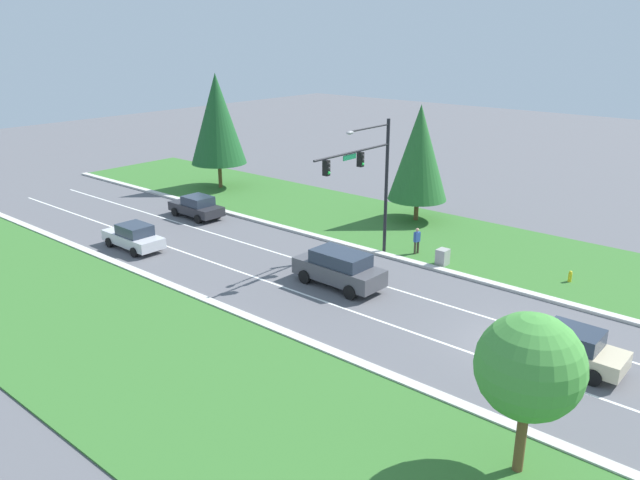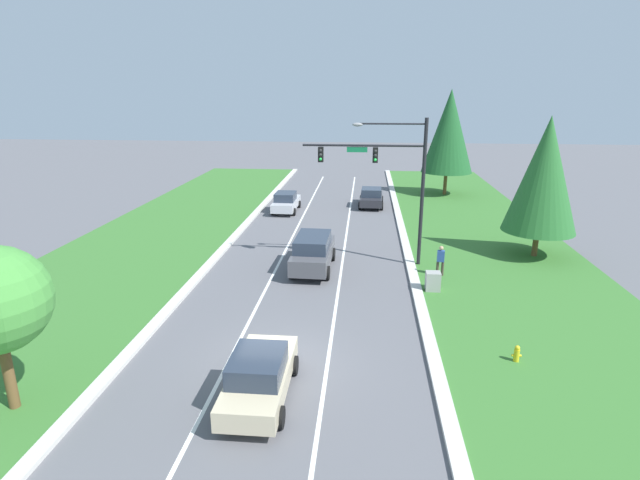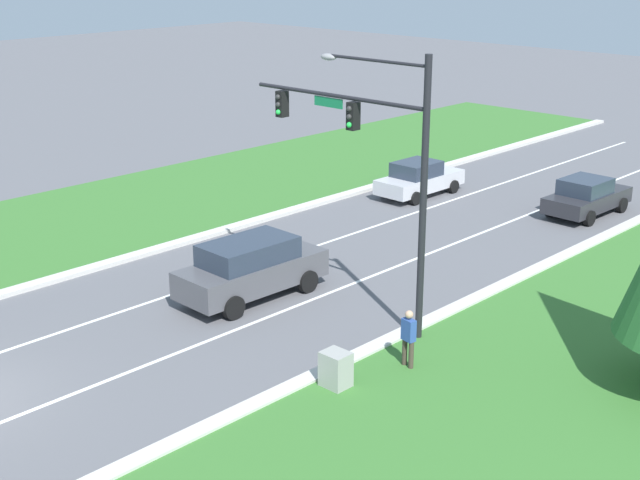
{
  "view_description": "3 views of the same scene",
  "coord_description": "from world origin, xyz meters",
  "px_view_note": "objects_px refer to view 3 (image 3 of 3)",
  "views": [
    {
      "loc": [
        -23.7,
        -9.23,
        12.92
      ],
      "look_at": [
        1.47,
        12.22,
        1.74
      ],
      "focal_mm": 35.0,
      "sensor_mm": 36.0,
      "label": 1
    },
    {
      "loc": [
        2.98,
        -15.93,
        9.48
      ],
      "look_at": [
        0.53,
        10.87,
        1.38
      ],
      "focal_mm": 28.0,
      "sensor_mm": 36.0,
      "label": 2
    },
    {
      "loc": [
        20.26,
        -7.88,
        10.86
      ],
      "look_at": [
        1.36,
        11.87,
        1.72
      ],
      "focal_mm": 50.0,
      "sensor_mm": 36.0,
      "label": 3
    }
  ],
  "objects_px": {
    "silver_sedan": "(419,179)",
    "graphite_suv": "(251,268)",
    "traffic_signal_mast": "(374,148)",
    "charcoal_sedan": "(587,196)",
    "utility_cabinet": "(336,371)",
    "pedestrian": "(408,337)"
  },
  "relations": [
    {
      "from": "traffic_signal_mast",
      "to": "silver_sedan",
      "type": "distance_m",
      "value": 15.13
    },
    {
      "from": "graphite_suv",
      "to": "utility_cabinet",
      "type": "xyz_separation_m",
      "value": [
        6.16,
        -2.67,
        -0.51
      ]
    },
    {
      "from": "silver_sedan",
      "to": "pedestrian",
      "type": "distance_m",
      "value": 17.39
    },
    {
      "from": "traffic_signal_mast",
      "to": "charcoal_sedan",
      "type": "xyz_separation_m",
      "value": [
        -0.74,
        14.69,
        -4.55
      ]
    },
    {
      "from": "charcoal_sedan",
      "to": "graphite_suv",
      "type": "distance_m",
      "value": 16.2
    },
    {
      "from": "traffic_signal_mast",
      "to": "pedestrian",
      "type": "height_order",
      "value": "traffic_signal_mast"
    },
    {
      "from": "silver_sedan",
      "to": "charcoal_sedan",
      "type": "xyz_separation_m",
      "value": [
        6.91,
        2.45,
        0.01
      ]
    },
    {
      "from": "traffic_signal_mast",
      "to": "utility_cabinet",
      "type": "distance_m",
      "value": 6.53
    },
    {
      "from": "pedestrian",
      "to": "utility_cabinet",
      "type": "bearing_deg",
      "value": 83.52
    },
    {
      "from": "graphite_suv",
      "to": "utility_cabinet",
      "type": "bearing_deg",
      "value": -21.86
    },
    {
      "from": "graphite_suv",
      "to": "charcoal_sedan",
      "type": "bearing_deg",
      "value": 79.8
    },
    {
      "from": "traffic_signal_mast",
      "to": "charcoal_sedan",
      "type": "height_order",
      "value": "traffic_signal_mast"
    },
    {
      "from": "silver_sedan",
      "to": "charcoal_sedan",
      "type": "distance_m",
      "value": 7.34
    },
    {
      "from": "charcoal_sedan",
      "to": "utility_cabinet",
      "type": "distance_m",
      "value": 18.75
    },
    {
      "from": "traffic_signal_mast",
      "to": "silver_sedan",
      "type": "bearing_deg",
      "value": 122.01
    },
    {
      "from": "silver_sedan",
      "to": "graphite_suv",
      "type": "bearing_deg",
      "value": -74.05
    },
    {
      "from": "traffic_signal_mast",
      "to": "silver_sedan",
      "type": "height_order",
      "value": "traffic_signal_mast"
    },
    {
      "from": "traffic_signal_mast",
      "to": "graphite_suv",
      "type": "distance_m",
      "value": 6.03
    },
    {
      "from": "silver_sedan",
      "to": "utility_cabinet",
      "type": "height_order",
      "value": "silver_sedan"
    },
    {
      "from": "charcoal_sedan",
      "to": "silver_sedan",
      "type": "bearing_deg",
      "value": -158.91
    },
    {
      "from": "charcoal_sedan",
      "to": "utility_cabinet",
      "type": "height_order",
      "value": "charcoal_sedan"
    },
    {
      "from": "traffic_signal_mast",
      "to": "charcoal_sedan",
      "type": "bearing_deg",
      "value": 92.87
    }
  ]
}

